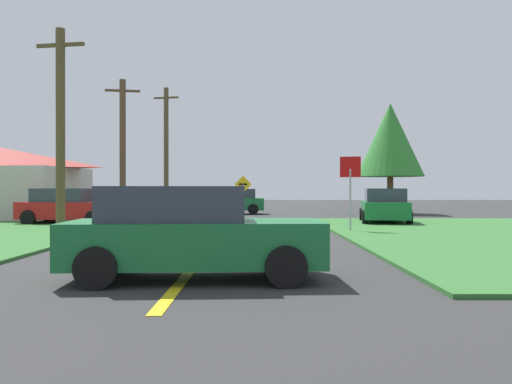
{
  "coord_description": "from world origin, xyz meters",
  "views": [
    {
      "loc": [
        1.26,
        -21.52,
        1.56
      ],
      "look_at": [
        1.34,
        3.15,
        1.46
      ],
      "focal_mm": 37.27,
      "sensor_mm": 36.0,
      "label": 1
    }
  ],
  "objects": [
    {
      "name": "ground_plane",
      "position": [
        0.0,
        0.0,
        0.0
      ],
      "size": [
        120.0,
        120.0,
        0.0
      ],
      "primitive_type": "plane",
      "color": "#2E2E2E"
    },
    {
      "name": "lane_stripe_center",
      "position": [
        0.0,
        -8.0,
        0.01
      ],
      "size": [
        0.2,
        14.0,
        0.01
      ],
      "primitive_type": "cube",
      "color": "yellow",
      "rests_on": "ground"
    },
    {
      "name": "stop_sign",
      "position": [
        4.73,
        -2.03,
        1.96
      ],
      "size": [
        0.74,
        0.22,
        2.78
      ],
      "rotation": [
        0.0,
        0.0,
        2.89
      ],
      "color": "#9EA0A8",
      "rests_on": "ground"
    },
    {
      "name": "car_on_crossroad",
      "position": [
        7.18,
        2.92,
        0.81
      ],
      "size": [
        2.64,
        4.4,
        1.62
      ],
      "rotation": [
        0.0,
        0.0,
        1.42
      ],
      "color": "#196B33",
      "rests_on": "ground"
    },
    {
      "name": "parked_car_near_building",
      "position": [
        -7.1,
        2.16,
        0.81
      ],
      "size": [
        4.61,
        2.52,
        1.62
      ],
      "rotation": [
        0.0,
        0.0,
        -0.14
      ],
      "color": "red",
      "rests_on": "ground"
    },
    {
      "name": "car_behind_on_main_road",
      "position": [
        0.11,
        -12.3,
        0.81
      ],
      "size": [
        4.46,
        2.16,
        1.62
      ],
      "rotation": [
        0.0,
        0.0,
        0.05
      ],
      "color": "#196B33",
      "rests_on": "ground"
    },
    {
      "name": "car_approaching_junction",
      "position": [
        -0.26,
        12.73,
        0.81
      ],
      "size": [
        4.29,
        2.06,
        1.62
      ],
      "rotation": [
        0.0,
        0.0,
        3.13
      ],
      "color": "#196B33",
      "rests_on": "ground"
    },
    {
      "name": "utility_pole_near",
      "position": [
        -5.66,
        -2.75,
        3.73
      ],
      "size": [
        1.79,
        0.44,
        7.27
      ],
      "color": "brown",
      "rests_on": "ground"
    },
    {
      "name": "utility_pole_mid",
      "position": [
        -5.75,
        6.37,
        3.78
      ],
      "size": [
        1.79,
        0.45,
        7.36
      ],
      "color": "brown",
      "rests_on": "ground"
    },
    {
      "name": "utility_pole_far",
      "position": [
        -5.01,
        15.48,
        4.44
      ],
      "size": [
        1.78,
        0.5,
        8.68
      ],
      "color": "brown",
      "rests_on": "ground"
    },
    {
      "name": "direction_sign",
      "position": [
        0.58,
        6.57,
        1.43
      ],
      "size": [
        0.91,
        0.08,
        2.31
      ],
      "color": "slate",
      "rests_on": "ground"
    },
    {
      "name": "oak_tree_left",
      "position": [
        10.0,
        13.0,
        4.8
      ],
      "size": [
        4.34,
        4.34,
        7.21
      ],
      "color": "brown",
      "rests_on": "ground"
    }
  ]
}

